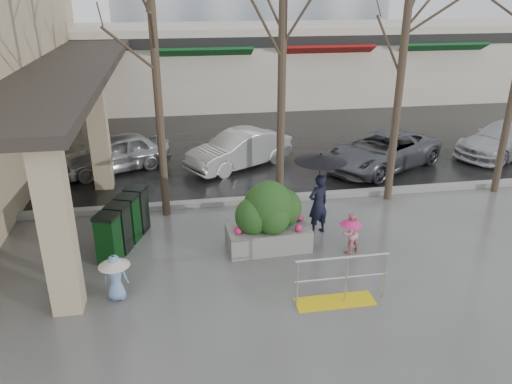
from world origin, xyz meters
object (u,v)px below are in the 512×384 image
object	(u,v)px
tree_midwest	(283,14)
car_a	(114,153)
car_b	(239,149)
car_c	(382,151)
tree_mideast	(406,28)
woman	(319,183)
child_blue	(115,272)
news_boxes	(124,223)
child_pink	(351,230)
handrail	(339,286)
planter	(269,217)
tree_west	(152,21)
car_d	(505,139)

from	to	relation	value
tree_midwest	car_a	world-z (taller)	tree_midwest
car_b	car_c	world-z (taller)	same
tree_mideast	woman	distance (m)	4.76
tree_mideast	car_c	bearing A→B (deg)	71.75
child_blue	car_c	size ratio (longest dim) A/B	0.22
woman	news_boxes	xyz separation A→B (m)	(-4.79, 0.13, -0.77)
child_pink	child_blue	world-z (taller)	child_pink
child_pink	news_boxes	distance (m)	5.41
child_blue	car_a	bearing A→B (deg)	-79.70
handrail	car_a	bearing A→B (deg)	120.16
planter	news_boxes	distance (m)	3.49
child_pink	child_blue	size ratio (longest dim) A/B	1.00
child_pink	car_a	bearing A→B (deg)	-69.17
news_boxes	car_c	bearing A→B (deg)	46.73
tree_midwest	woman	distance (m)	4.30
tree_west	woman	xyz separation A→B (m)	(3.80, -1.78, -3.71)
tree_mideast	planter	xyz separation A→B (m)	(-4.08, -2.35, -4.04)
tree_mideast	child_pink	xyz separation A→B (m)	(-2.23, -2.89, -4.29)
tree_west	planter	bearing A→B (deg)	-44.18
woman	news_boxes	distance (m)	4.86
tree_mideast	car_c	size ratio (longest dim) A/B	1.43
handrail	woman	distance (m)	3.21
child_blue	news_boxes	bearing A→B (deg)	-84.95
tree_west	car_a	xyz separation A→B (m)	(-1.69, 3.89, -4.45)
tree_midwest	woman	xyz separation A→B (m)	(0.60, -1.78, -3.86)
tree_west	news_boxes	distance (m)	4.88
tree_west	woman	bearing A→B (deg)	-25.13
tree_mideast	car_c	world-z (taller)	tree_mideast
child_blue	tree_west	bearing A→B (deg)	-98.99
woman	car_b	xyz separation A→B (m)	(-1.26, 5.35, -0.74)
news_boxes	car_a	world-z (taller)	car_a
tree_west	tree_midwest	distance (m)	3.20
handrail	tree_west	bearing A→B (deg)	124.99
child_pink	car_c	world-z (taller)	car_c
child_blue	news_boxes	xyz separation A→B (m)	(0.01, 2.29, -0.01)
child_blue	news_boxes	size ratio (longest dim) A/B	0.46
tree_midwest	car_c	distance (m)	6.73
woman	child_pink	xyz separation A→B (m)	(0.47, -1.11, -0.80)
child_pink	car_a	distance (m)	9.03
tree_west	tree_midwest	world-z (taller)	tree_midwest
tree_mideast	car_d	distance (m)	7.95
tree_west	tree_mideast	xyz separation A→B (m)	(6.50, 0.00, -0.22)
car_a	tree_midwest	bearing A→B (deg)	27.23
car_b	tree_mideast	bearing A→B (deg)	17.81
tree_mideast	car_a	distance (m)	10.01
car_c	car_d	world-z (taller)	same
child_pink	child_blue	distance (m)	5.38
handrail	child_pink	distance (m)	2.12
car_d	child_pink	bearing A→B (deg)	-76.26
child_pink	car_b	size ratio (longest dim) A/B	0.26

